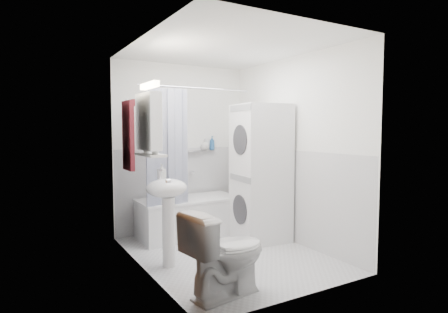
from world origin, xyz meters
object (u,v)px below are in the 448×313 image
bathtub (189,215)px  washer_dryer (260,173)px  sink (167,202)px  toilet (226,253)px

bathtub → washer_dryer: 1.16m
bathtub → sink: bearing=-125.9°
washer_dryer → toilet: washer_dryer is taller
bathtub → toilet: size_ratio=1.77×
sink → washer_dryer: size_ratio=0.58×
washer_dryer → toilet: 1.82m
sink → toilet: 0.99m
bathtub → toilet: (-0.50, -1.86, 0.09)m
washer_dryer → bathtub: bearing=145.8°
washer_dryer → toilet: size_ratio=2.31×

